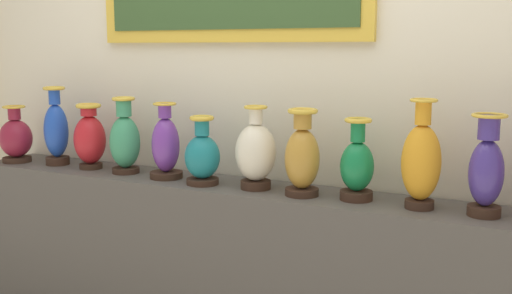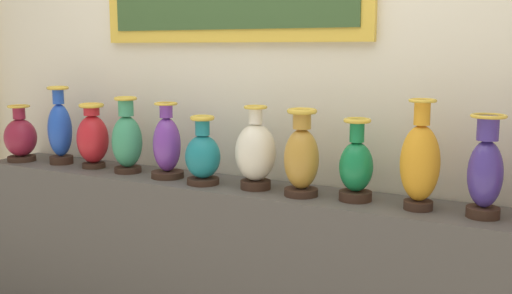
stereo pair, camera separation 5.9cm
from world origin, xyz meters
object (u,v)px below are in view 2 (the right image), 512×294
Objects in this scene: vase_amber at (420,162)px; vase_jade at (127,140)px; vase_crimson at (93,138)px; vase_emerald at (356,167)px; vase_violet at (167,146)px; vase_ochre at (301,157)px; vase_burgundy at (21,138)px; vase_teal at (203,156)px; vase_ivory at (256,153)px; vase_sapphire at (60,130)px; vase_indigo at (485,171)px.

vase_jade is at bearing 179.65° from vase_amber.
vase_emerald is at bearing 0.11° from vase_crimson.
vase_ochre is at bearing -1.63° from vase_violet.
vase_burgundy is at bearing -179.44° from vase_ochre.
vase_teal is (0.23, -0.03, -0.02)m from vase_violet.
vase_emerald is (0.46, 0.01, -0.02)m from vase_ivory.
vase_emerald is at bearing 1.60° from vase_ivory.
vase_amber is (0.97, 0.03, 0.05)m from vase_teal.
vase_crimson is 0.96m from vase_ivory.
vase_teal is 0.26m from vase_ivory.
vase_sapphire is 1.65m from vase_emerald.
vase_amber is (0.26, -0.02, 0.04)m from vase_emerald.
vase_crimson is 0.88× the size of vase_indigo.
vase_crimson is at bearing 179.64° from vase_indigo.
vase_ochre is at bearing 1.47° from vase_teal.
vase_violet is at bearing 179.80° from vase_amber.
vase_crimson is 0.93× the size of vase_violet.
vase_violet is at bearing 179.98° from vase_ivory.
vase_ochre is at bearing -1.44° from vase_crimson.
vase_teal is at bearing -4.48° from vase_jade.
vase_teal is 0.93× the size of vase_emerald.
vase_ochre is at bearing -4.99° from vase_ivory.
vase_emerald is at bearing 0.77° from vase_violet.
vase_indigo is (0.50, -0.01, 0.03)m from vase_emerald.
vase_crimson is at bearing -179.89° from vase_emerald.
vase_violet reaches higher than vase_burgundy.
vase_violet is at bearing 179.91° from vase_indigo.
vase_crimson is at bearing -0.42° from vase_sapphire.
vase_jade reaches higher than vase_burgundy.
vase_jade is 0.73m from vase_ivory.
vase_amber is at bearing 1.67° from vase_teal.
vase_burgundy is 1.45m from vase_ivory.
vase_ivory is (0.48, -0.00, 0.01)m from vase_violet.
vase_emerald is (1.65, 0.00, -0.04)m from vase_sapphire.
vase_sapphire is 1.24× the size of vase_crimson.
vase_crimson is at bearing 178.56° from vase_ochre.
vase_amber is (1.91, -0.02, 0.00)m from vase_sapphire.
vase_ochre is 0.86× the size of vase_amber.
vase_ochre is at bearing 0.56° from vase_burgundy.
vase_indigo is at bearing -0.09° from vase_violet.
vase_violet is 1.15× the size of vase_teal.
vase_teal is at bearing -178.33° from vase_amber.
vase_indigo is at bearing -0.37° from vase_sapphire.
vase_sapphire is 1.42m from vase_ochre.
vase_sapphire is 1.09× the size of vase_indigo.
vase_crimson is 1.42m from vase_emerald.
vase_ochre is at bearing -1.28° from vase_sapphire.
vase_indigo is (2.40, 0.03, 0.04)m from vase_burgundy.
vase_amber is at bearing -0.47° from vase_sapphire.
vase_indigo is (0.95, -0.00, 0.01)m from vase_ivory.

